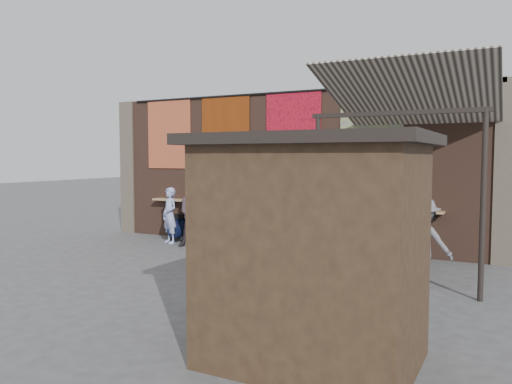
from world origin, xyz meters
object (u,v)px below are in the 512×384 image
scooter_stool_9 (384,242)px  shopper_tan (336,235)px  scooter_stool_6 (305,238)px  diner_right (194,213)px  diner_left (170,215)px  scooter_stool_2 (219,230)px  shelf_box (248,198)px  scooter_stool_4 (259,233)px  scooter_stool_1 (199,229)px  market_stall (313,255)px  scooter_stool_7 (331,237)px  shopper_navy (368,236)px  scooter_stool_8 (357,241)px  scooter_stool_5 (284,233)px  scooter_stool_3 (237,231)px  scooter_stool_0 (181,227)px  shopper_grey (423,242)px

scooter_stool_9 → shopper_tan: size_ratio=0.58×
scooter_stool_6 → diner_right: size_ratio=0.41×
diner_left → scooter_stool_2: bearing=41.6°
shelf_box → scooter_stool_4: bearing=-33.0°
diner_right → shopper_tan: size_ratio=1.17×
scooter_stool_1 → market_stall: bearing=-47.4°
scooter_stool_7 → shopper_navy: bearing=-52.7°
scooter_stool_8 → diner_right: diner_right is taller
scooter_stool_9 → scooter_stool_4: bearing=-179.8°
scooter_stool_5 → shopper_tan: (1.90, -1.70, 0.33)m
shelf_box → market_stall: market_stall is taller
scooter_stool_7 → scooter_stool_6: bearing=-178.2°
scooter_stool_3 → shopper_tan: 3.61m
scooter_stool_0 → scooter_stool_3: bearing=-2.4°
scooter_stool_5 → scooter_stool_9: 2.51m
scooter_stool_8 → shopper_grey: shopper_grey is taller
scooter_stool_0 → scooter_stool_6: scooter_stool_0 is taller
scooter_stool_7 → shopper_tan: 1.84m
scooter_stool_7 → scooter_stool_9: (1.28, -0.04, -0.01)m
diner_right → market_stall: size_ratio=0.71×
shopper_grey → scooter_stool_7: bearing=-35.1°
scooter_stool_0 → diner_left: size_ratio=0.52×
scooter_stool_4 → shopper_grey: shopper_grey is taller
market_stall → scooter_stool_1: bearing=133.3°
scooter_stool_7 → scooter_stool_3: bearing=-178.6°
scooter_stool_4 → scooter_stool_6: size_ratio=1.14×
shopper_navy → scooter_stool_7: bearing=-70.1°
scooter_stool_4 → shopper_navy: (3.24, -1.73, 0.41)m
shelf_box → scooter_stool_4: (0.51, -0.33, -0.86)m
market_stall → scooter_stool_6: bearing=113.0°
scooter_stool_3 → scooter_stool_5: scooter_stool_5 is taller
scooter_stool_1 → diner_right: (0.27, -0.60, 0.52)m
scooter_stool_9 → diner_right: diner_right is taller
scooter_stool_3 → scooter_stool_7: scooter_stool_7 is taller
scooter_stool_8 → diner_left: (-5.02, -0.49, 0.39)m
shopper_tan → scooter_stool_2: bearing=98.7°
scooter_stool_5 → market_stall: (3.07, -6.12, 0.81)m
scooter_stool_9 → shopper_grey: size_ratio=0.54×
scooter_stool_5 → shopper_navy: 3.17m
shopper_navy → market_stall: market_stall is taller
scooter_stool_6 → shopper_tan: (1.32, -1.66, 0.41)m
scooter_stool_4 → scooter_stool_5: (0.66, 0.07, 0.03)m
shelf_box → shopper_grey: shopper_grey is taller
shopper_navy → scooter_stool_8: bearing=-85.6°
shopper_navy → shelf_box: bearing=-46.1°
scooter_stool_3 → market_stall: (4.38, -6.04, 0.82)m
scooter_stool_0 → diner_left: bearing=-88.7°
scooter_stool_7 → shopper_tan: size_ratio=0.60×
scooter_stool_3 → scooter_stool_4: scooter_stool_3 is taller
scooter_stool_0 → scooter_stool_7: size_ratio=0.88×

